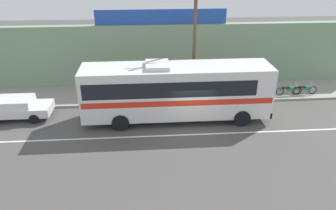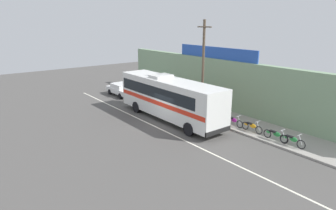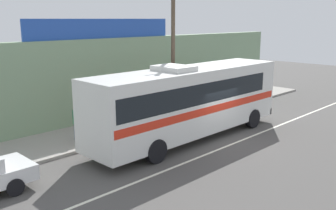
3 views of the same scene
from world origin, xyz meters
TOP-DOWN VIEW (x-y plane):
  - ground_plane at (0.00, 0.00)m, footprint 70.00×70.00m
  - sidewalk_slab at (0.00, 5.20)m, footprint 30.00×3.60m
  - storefront_facade at (0.00, 7.35)m, footprint 30.00×0.70m
  - storefront_billboard at (-1.47, 7.35)m, footprint 9.81×0.12m
  - road_center_stripe at (0.00, -0.80)m, footprint 30.00×0.14m
  - intercity_bus at (-0.98, 1.26)m, footprint 11.59×2.68m
  - parked_car at (-11.07, 2.18)m, footprint 4.27×1.90m
  - utility_pole at (0.52, 3.79)m, footprint 1.60×0.22m
  - motorcycle_red at (3.83, 4.09)m, footprint 1.96×0.56m
  - motorcycle_purple at (8.91, 4.13)m, footprint 1.87×0.56m
  - motorcycle_green at (5.60, 4.17)m, footprint 1.88×0.56m
  - motorcycle_orange at (7.69, 4.07)m, footprint 1.96×0.56m
  - pedestrian_far_right at (-5.25, 4.73)m, footprint 0.30×0.48m

SIDE VIEW (x-z plane):
  - ground_plane at x=0.00m, z-range 0.00..0.00m
  - road_center_stripe at x=0.00m, z-range 0.00..0.01m
  - sidewalk_slab at x=0.00m, z-range 0.00..0.14m
  - motorcycle_red at x=3.83m, z-range 0.09..1.04m
  - motorcycle_purple at x=8.91m, z-range 0.09..1.04m
  - motorcycle_green at x=5.60m, z-range 0.09..1.04m
  - motorcycle_orange at x=7.69m, z-range 0.09..1.04m
  - parked_car at x=-11.07m, z-range 0.05..1.42m
  - pedestrian_far_right at x=-5.25m, z-range 0.28..2.00m
  - intercity_bus at x=-0.98m, z-range 0.17..3.96m
  - storefront_facade at x=0.00m, z-range 0.00..4.80m
  - utility_pole at x=0.52m, z-range 0.28..8.56m
  - storefront_billboard at x=-1.47m, z-range 4.80..5.90m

